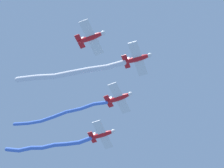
{
  "coord_description": "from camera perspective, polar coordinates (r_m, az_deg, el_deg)",
  "views": [
    {
      "loc": [
        -44.44,
        15.36,
        6.05
      ],
      "look_at": [
        4.33,
        5.08,
        81.08
      ],
      "focal_mm": 82.42,
      "sensor_mm": 36.0,
      "label": 1
    }
  ],
  "objects": [
    {
      "name": "airplane_lead",
      "position": [
        87.44,
        2.86,
        2.84
      ],
      "size": [
        6.73,
        5.29,
        1.73
      ],
      "rotation": [
        0.0,
        0.0,
        4.19
      ],
      "color": "red"
    },
    {
      "name": "smoke_trail_lead",
      "position": [
        88.17,
        -4.54,
        1.29
      ],
      "size": [
        7.19,
        18.17,
        2.98
      ],
      "color": "white"
    },
    {
      "name": "airplane_left_wing",
      "position": [
        91.78,
        0.81,
        -1.54
      ],
      "size": [
        6.51,
        5.5,
        1.73
      ],
      "rotation": [
        0.0,
        0.0,
        4.1
      ],
      "color": "red"
    },
    {
      "name": "smoke_trail_left_wing",
      "position": [
        95.82,
        -5.81,
        -3.37
      ],
      "size": [
        10.98,
        16.49,
        3.07
      ],
      "color": "#4C75DB"
    },
    {
      "name": "airplane_right_wing",
      "position": [
        85.72,
        -2.31,
        5.19
      ],
      "size": [
        6.54,
        5.47,
        1.73
      ],
      "rotation": [
        0.0,
        0.0,
        4.11
      ],
      "color": "red"
    },
    {
      "name": "airplane_slot",
      "position": [
        96.49,
        -1.06,
        -5.62
      ],
      "size": [
        6.61,
        5.41,
        1.73
      ],
      "rotation": [
        0.0,
        0.0,
        4.14
      ],
      "color": "red"
    },
    {
      "name": "smoke_trail_slot",
      "position": [
        99.58,
        -7.08,
        -6.83
      ],
      "size": [
        8.11,
        16.04,
        2.31
      ],
      "color": "#4C75DB"
    }
  ]
}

